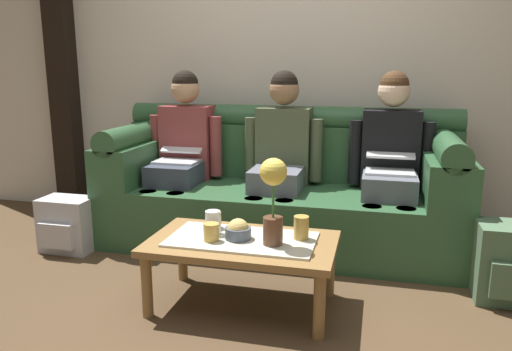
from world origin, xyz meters
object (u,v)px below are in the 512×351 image
object	(u,v)px
couch	(281,192)
cup_far_left	(301,228)
flower_vase	(273,193)
cup_near_left	(213,222)
backpack_left	(68,225)
person_middle	(281,152)
backpack_right	(509,264)
snack_bowl	(238,231)
person_left	(182,148)
coffee_table	(242,248)
cup_near_right	(211,232)
person_right	(390,157)
cup_far_center	(214,220)

from	to	relation	value
couch	cup_far_left	bearing A→B (deg)	-72.58
flower_vase	cup_near_left	distance (m)	0.40
cup_far_left	backpack_left	world-z (taller)	cup_far_left
person_middle	backpack_left	size ratio (longest dim) A/B	3.29
cup_near_left	backpack_right	xyz separation A→B (m)	(1.54, 0.38, -0.23)
cup_far_left	backpack_right	xyz separation A→B (m)	(1.08, 0.35, -0.23)
couch	backpack_left	size ratio (longest dim) A/B	6.60
flower_vase	backpack_left	xyz separation A→B (m)	(-1.55, 0.53, -0.46)
snack_bowl	backpack_left	xyz separation A→B (m)	(-1.36, 0.49, -0.24)
person_left	backpack_left	distance (m)	0.96
backpack_right	backpack_left	distance (m)	2.76
person_middle	flower_vase	bearing A→B (deg)	-80.70
coffee_table	flower_vase	size ratio (longest dim) A/B	2.21
person_left	coffee_table	xyz separation A→B (m)	(0.74, -1.01, -0.34)
cup_near_right	backpack_left	world-z (taller)	cup_near_right
person_left	coffee_table	bearing A→B (deg)	-53.74
person_middle	backpack_right	size ratio (longest dim) A/B	2.87
person_right	cup_far_center	bearing A→B (deg)	-136.47
cup_far_left	couch	bearing A→B (deg)	107.42
snack_bowl	coffee_table	bearing A→B (deg)	37.25
person_middle	cup_near_left	bearing A→B (deg)	-99.70
cup_near_left	person_left	bearing A→B (deg)	120.28
person_left	backpack_right	bearing A→B (deg)	-15.80
person_right	backpack_left	world-z (taller)	person_right
person_right	snack_bowl	distance (m)	1.30
person_left	flower_vase	bearing A→B (deg)	-49.15
person_middle	cup_far_center	distance (m)	0.94
couch	flower_vase	bearing A→B (deg)	-80.73
cup_near_left	cup_far_center	xyz separation A→B (m)	(-0.03, 0.09, -0.02)
coffee_table	cup_far_center	bearing A→B (deg)	148.33
snack_bowl	cup_far_center	bearing A→B (deg)	143.22
person_right	cup_near_right	xyz separation A→B (m)	(-0.88, -1.08, -0.24)
cup_near_right	cup_near_left	bearing A→B (deg)	104.21
flower_vase	backpack_right	xyz separation A→B (m)	(1.20, 0.46, -0.43)
person_left	cup_near_right	size ratio (longest dim) A/B	13.35
person_middle	person_right	world-z (taller)	same
coffee_table	cup_far_left	xyz separation A→B (m)	(0.30, 0.07, 0.11)
couch	flower_vase	size ratio (longest dim) A/B	5.60
person_middle	snack_bowl	size ratio (longest dim) A/B	9.02
cup_near_right	coffee_table	bearing A→B (deg)	27.73
cup_far_left	backpack_left	distance (m)	1.75
coffee_table	snack_bowl	bearing A→B (deg)	-142.75
flower_vase	cup_far_left	size ratio (longest dim) A/B	3.64
snack_bowl	cup_near_left	xyz separation A→B (m)	(-0.15, 0.04, 0.02)
person_right	flower_vase	distance (m)	1.20
person_right	person_left	bearing A→B (deg)	179.99
couch	cup_near_left	bearing A→B (deg)	-99.66
couch	cup_far_center	size ratio (longest dim) A/B	27.73
person_middle	cup_near_right	distance (m)	1.12
cup_near_left	cup_far_center	world-z (taller)	cup_near_left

